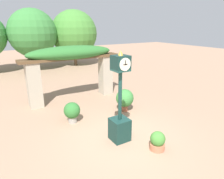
# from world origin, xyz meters

# --- Properties ---
(ground_plane) EXTENTS (60.00, 60.00, 0.00)m
(ground_plane) POSITION_xyz_m (0.00, 0.00, 0.00)
(ground_plane) COLOR #9E7A60
(pedestal_clock) EXTENTS (0.59, 0.59, 3.07)m
(pedestal_clock) POSITION_xyz_m (-0.10, 0.00, 1.13)
(pedestal_clock) COLOR #14332D
(pedestal_clock) RESTS_ON ground
(pergola) EXTENTS (5.09, 1.21, 2.82)m
(pergola) POSITION_xyz_m (0.00, 4.55, 2.06)
(pergola) COLOR #A89E89
(pergola) RESTS_ON ground
(potted_plant_near_left) EXTENTS (0.66, 0.66, 0.86)m
(potted_plant_near_left) POSITION_xyz_m (-1.03, 2.07, 0.49)
(potted_plant_near_left) COLOR gray
(potted_plant_near_left) RESTS_ON ground
(potted_plant_near_right) EXTENTS (0.81, 0.81, 1.04)m
(potted_plant_near_right) POSITION_xyz_m (1.44, 1.90, 0.61)
(potted_plant_near_right) COLOR #9E563D
(potted_plant_near_right) RESTS_ON ground
(potted_plant_far_left) EXTENTS (0.48, 0.48, 0.62)m
(potted_plant_far_left) POSITION_xyz_m (0.61, -1.11, 0.30)
(potted_plant_far_left) COLOR #B26B4C
(potted_plant_far_left) RESTS_ON ground
(tree_line) EXTENTS (11.25, 4.38, 5.17)m
(tree_line) POSITION_xyz_m (0.60, 13.40, 3.06)
(tree_line) COLOR brown
(tree_line) RESTS_ON ground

